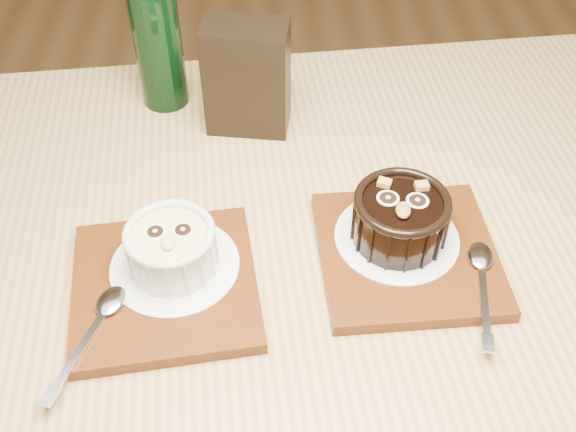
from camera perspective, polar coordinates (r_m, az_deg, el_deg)
name	(u,v)px	position (r m, az deg, el deg)	size (l,w,h in m)	color
table	(263,322)	(0.77, -2.09, -8.97)	(1.26, 0.90, 0.75)	olive
tray_left	(165,286)	(0.68, -10.34, -5.83)	(0.18, 0.18, 0.01)	#55270E
doily_left	(175,265)	(0.69, -9.55, -4.14)	(0.13, 0.13, 0.00)	white
ramekin_white	(171,246)	(0.67, -9.84, -2.56)	(0.09, 0.09, 0.05)	white
spoon_left	(92,330)	(0.65, -16.26, -9.23)	(0.03, 0.13, 0.01)	silver
tray_right	(407,254)	(0.71, 10.05, -3.17)	(0.18, 0.18, 0.01)	#55270E
doily_right	(397,237)	(0.71, 9.19, -1.79)	(0.13, 0.13, 0.00)	white
ramekin_dark	(400,216)	(0.69, 9.49, -0.03)	(0.10, 0.10, 0.06)	black
spoon_right	(483,282)	(0.69, 16.17, -5.39)	(0.03, 0.13, 0.01)	silver
condiment_stand	(247,78)	(0.83, -3.48, 11.61)	(0.10, 0.06, 0.14)	black
green_bottle	(158,43)	(0.88, -10.94, 14.19)	(0.06, 0.06, 0.22)	black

